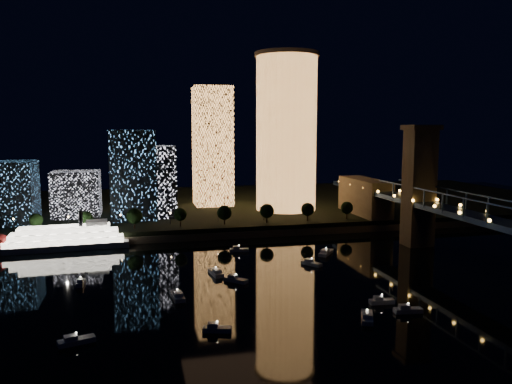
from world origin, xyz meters
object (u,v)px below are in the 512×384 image
tower_rectangular (213,146)px  truss_bridge (496,228)px  tower_cylindrical (286,132)px  riverboat (59,239)px

tower_rectangular → truss_bridge: size_ratio=0.25×
tower_rectangular → truss_bridge: tower_rectangular is taller
tower_cylindrical → truss_bridge: 128.29m
tower_rectangular → riverboat: 108.46m
tower_cylindrical → riverboat: bearing=-157.3°
truss_bridge → tower_cylindrical: bearing=106.4°
riverboat → tower_rectangular: bearing=44.3°
tower_rectangular → riverboat: size_ratio=1.24×
tower_cylindrical → tower_rectangular: 45.01m
tower_cylindrical → tower_rectangular: (-35.90, 25.90, -8.14)m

